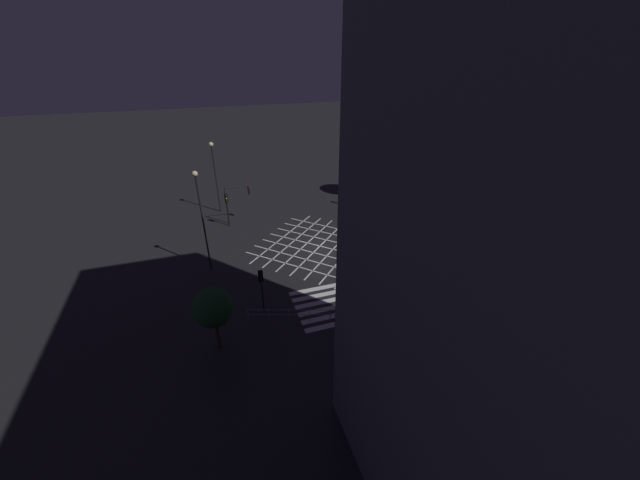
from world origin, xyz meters
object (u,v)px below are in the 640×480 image
(traffic_light_ne_main, at_px, (355,186))
(street_lamp_west, at_px, (201,207))
(traffic_light_nw_main, at_px, (239,196))
(street_tree_near, at_px, (363,162))
(traffic_light_sw_cross, at_px, (261,282))
(traffic_light_ne_cross, at_px, (366,190))
(traffic_light_nw_cross, at_px, (227,203))
(street_tree_far, at_px, (213,308))
(street_lamp_east, at_px, (214,163))

(traffic_light_ne_main, xyz_separation_m, street_lamp_west, (-17.81, -8.85, 3.26))
(traffic_light_nw_main, height_order, traffic_light_ne_main, traffic_light_nw_main)
(street_tree_near, bearing_deg, traffic_light_sw_cross, -130.74)
(traffic_light_ne_cross, xyz_separation_m, street_tree_near, (2.13, 5.51, 1.62))
(traffic_light_nw_cross, height_order, street_tree_near, street_tree_near)
(street_lamp_west, bearing_deg, street_tree_far, -90.12)
(traffic_light_nw_main, height_order, street_lamp_west, street_lamp_west)
(street_lamp_west, distance_m, street_tree_near, 24.00)
(traffic_light_sw_cross, distance_m, traffic_light_nw_cross, 15.49)
(traffic_light_ne_main, xyz_separation_m, street_tree_near, (2.64, 3.62, 1.69))
(traffic_light_nw_cross, bearing_deg, traffic_light_ne_main, 92.46)
(traffic_light_nw_main, distance_m, street_lamp_east, 5.12)
(traffic_light_ne_main, height_order, street_tree_far, street_tree_far)
(traffic_light_sw_cross, height_order, traffic_light_ne_main, traffic_light_ne_main)
(traffic_light_ne_cross, relative_size, street_lamp_east, 0.46)
(traffic_light_nw_main, height_order, street_tree_far, street_tree_far)
(traffic_light_nw_main, xyz_separation_m, street_tree_far, (-3.91, -18.96, 0.07))
(street_lamp_west, bearing_deg, traffic_light_nw_cross, 72.94)
(street_lamp_east, height_order, street_lamp_west, street_lamp_west)
(traffic_light_sw_cross, xyz_separation_m, street_lamp_east, (-1.59, 20.00, 3.37))
(traffic_light_sw_cross, height_order, traffic_light_nw_cross, traffic_light_nw_cross)
(street_tree_near, height_order, street_tree_far, street_tree_near)
(traffic_light_sw_cross, xyz_separation_m, street_tree_far, (-3.47, -2.75, 0.67))
(street_lamp_east, bearing_deg, traffic_light_sw_cross, -85.47)
(traffic_light_sw_cross, xyz_separation_m, street_tree_near, (17.00, 19.74, 1.83))
(traffic_light_ne_main, bearing_deg, traffic_light_ne_cross, 105.06)
(traffic_light_ne_cross, bearing_deg, street_lamp_east, -109.34)
(street_lamp_east, xyz_separation_m, street_tree_near, (18.59, -0.26, -1.54))
(street_tree_far, bearing_deg, traffic_light_nw_cross, 82.08)
(traffic_light_sw_cross, xyz_separation_m, traffic_light_nw_cross, (-0.94, 15.47, 0.17))
(street_tree_far, bearing_deg, traffic_light_nw_main, 78.34)
(traffic_light_ne_cross, relative_size, traffic_light_ne_main, 1.00)
(traffic_light_ne_main, relative_size, street_tree_far, 0.84)
(traffic_light_ne_cross, bearing_deg, traffic_light_nw_main, -97.80)
(street_lamp_east, distance_m, street_tree_far, 22.99)
(street_lamp_east, height_order, street_tree_far, street_lamp_east)
(traffic_light_nw_cross, bearing_deg, street_tree_far, -7.92)
(street_lamp_west, xyz_separation_m, street_tree_near, (20.45, 12.46, -1.57))
(traffic_light_ne_main, bearing_deg, street_lamp_west, 26.41)
(traffic_light_ne_cross, xyz_separation_m, street_lamp_east, (-16.46, 5.78, 3.16))
(traffic_light_ne_cross, relative_size, street_tree_far, 0.84)
(traffic_light_nw_cross, xyz_separation_m, street_tree_near, (17.94, 4.27, 1.66))
(traffic_light_nw_cross, height_order, traffic_light_nw_main, traffic_light_nw_main)
(traffic_light_nw_main, height_order, traffic_light_ne_cross, traffic_light_nw_main)
(traffic_light_nw_cross, distance_m, street_tree_near, 18.52)
(traffic_light_sw_cross, relative_size, traffic_light_ne_cross, 0.95)
(street_lamp_west, relative_size, street_tree_far, 1.99)
(traffic_light_sw_cross, bearing_deg, street_lamp_east, 4.53)
(street_tree_far, bearing_deg, traffic_light_ne_cross, 42.79)
(street_tree_far, bearing_deg, street_lamp_east, 85.26)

